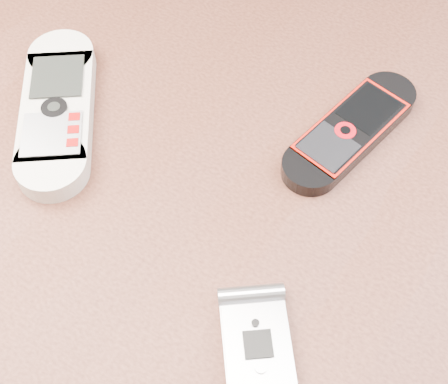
{
  "coord_description": "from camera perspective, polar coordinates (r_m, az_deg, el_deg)",
  "views": [
    {
      "loc": [
        0.15,
        -0.22,
        1.16
      ],
      "look_at": [
        0.01,
        0.0,
        0.76
      ],
      "focal_mm": 50.0,
      "sensor_mm": 36.0,
      "label": 1
    }
  ],
  "objects": [
    {
      "name": "motorola_razr",
      "position": [
        0.43,
        3.13,
        -14.29
      ],
      "size": [
        0.09,
        0.1,
        0.01
      ],
      "primitive_type": "cube",
      "rotation": [
        0.0,
        0.0,
        0.66
      ],
      "color": "silver",
      "rests_on": "table"
    },
    {
      "name": "nokia_black_red",
      "position": [
        0.53,
        11.5,
        5.57
      ],
      "size": [
        0.08,
        0.16,
        0.02
      ],
      "primitive_type": "cube",
      "rotation": [
        0.0,
        0.0,
        -0.19
      ],
      "color": "black",
      "rests_on": "table"
    },
    {
      "name": "table",
      "position": [
        0.58,
        -0.42,
        -6.02
      ],
      "size": [
        1.2,
        0.8,
        0.75
      ],
      "color": "black",
      "rests_on": "ground"
    },
    {
      "name": "nokia_white",
      "position": [
        0.55,
        -15.0,
        7.35
      ],
      "size": [
        0.15,
        0.18,
        0.02
      ],
      "primitive_type": "cube",
      "rotation": [
        0.0,
        0.0,
        0.64
      ],
      "color": "beige",
      "rests_on": "table"
    }
  ]
}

